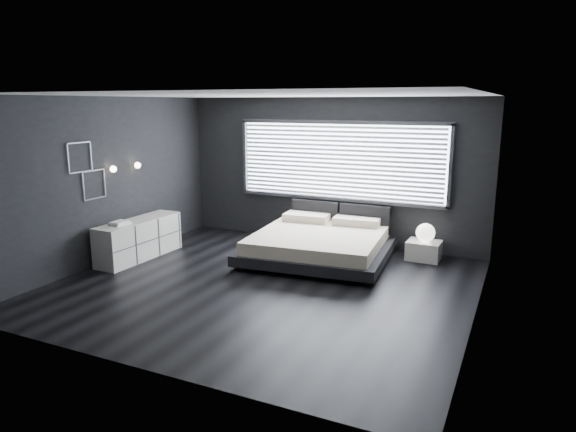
% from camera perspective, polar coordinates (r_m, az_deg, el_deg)
% --- Properties ---
extents(room, '(6.04, 6.00, 2.80)m').
position_cam_1_polar(room, '(7.46, -2.77, 2.47)').
color(room, black).
rests_on(room, ground).
extents(window, '(4.14, 0.09, 1.52)m').
position_cam_1_polar(window, '(9.80, 5.68, 6.07)').
color(window, white).
rests_on(window, ground).
extents(headboard, '(1.96, 0.16, 0.52)m').
position_cam_1_polar(headboard, '(9.90, 5.77, 0.02)').
color(headboard, black).
rests_on(headboard, ground).
extents(sconce_near, '(0.18, 0.11, 0.11)m').
position_cam_1_polar(sconce_near, '(9.16, -18.86, 4.95)').
color(sconce_near, silver).
rests_on(sconce_near, ground).
extents(sconce_far, '(0.18, 0.11, 0.11)m').
position_cam_1_polar(sconce_far, '(9.60, -16.38, 5.43)').
color(sconce_far, silver).
rests_on(sconce_far, ground).
extents(wall_art_upper, '(0.01, 0.48, 0.48)m').
position_cam_1_polar(wall_art_upper, '(8.78, -22.11, 6.05)').
color(wall_art_upper, '#47474C').
rests_on(wall_art_upper, ground).
extents(wall_art_lower, '(0.01, 0.48, 0.48)m').
position_cam_1_polar(wall_art_lower, '(9.01, -20.71, 3.29)').
color(wall_art_lower, '#47474C').
rests_on(wall_art_lower, ground).
extents(bed, '(2.59, 2.49, 0.62)m').
position_cam_1_polar(bed, '(9.02, 3.49, -3.03)').
color(bed, black).
rests_on(bed, ground).
extents(nightstand, '(0.57, 0.48, 0.33)m').
position_cam_1_polar(nightstand, '(9.31, 14.85, -3.71)').
color(nightstand, silver).
rests_on(nightstand, ground).
extents(orb_lamp, '(0.32, 0.32, 0.32)m').
position_cam_1_polar(orb_lamp, '(9.20, 15.03, -1.80)').
color(orb_lamp, white).
rests_on(orb_lamp, nightstand).
extents(dresser, '(0.53, 1.74, 0.69)m').
position_cam_1_polar(dresser, '(9.42, -16.19, -2.46)').
color(dresser, silver).
rests_on(dresser, ground).
extents(book_stack, '(0.26, 0.32, 0.06)m').
position_cam_1_polar(book_stack, '(9.06, -18.21, -0.74)').
color(book_stack, silver).
rests_on(book_stack, dresser).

